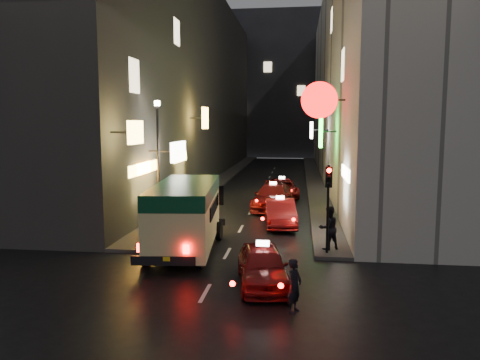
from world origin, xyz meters
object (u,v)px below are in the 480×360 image
at_px(minibus, 186,209).
at_px(traffic_light, 328,190).
at_px(pedestrian_crossing, 295,282).
at_px(lamp_post, 158,154).
at_px(taxi_near, 263,262).

xyz_separation_m(minibus, traffic_light, (5.73, -0.14, 0.90)).
relative_size(pedestrian_crossing, traffic_light, 0.50).
xyz_separation_m(traffic_light, lamp_post, (-8.20, 4.53, 1.04)).
bearing_deg(taxi_near, pedestrian_crossing, -63.05).
bearing_deg(pedestrian_crossing, minibus, 62.37).
distance_m(minibus, taxi_near, 5.13).
distance_m(taxi_near, traffic_light, 4.61).
bearing_deg(taxi_near, lamp_post, 126.35).
distance_m(minibus, traffic_light, 5.81).
bearing_deg(traffic_light, pedestrian_crossing, -102.35).
bearing_deg(pedestrian_crossing, traffic_light, 11.82).
bearing_deg(traffic_light, taxi_near, -122.94).
bearing_deg(pedestrian_crossing, lamp_post, 58.75).
bearing_deg(lamp_post, taxi_near, -53.65).
height_order(pedestrian_crossing, lamp_post, lamp_post).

